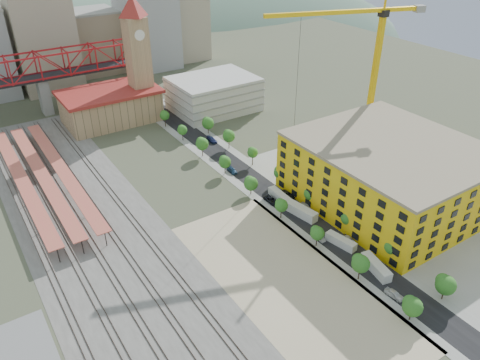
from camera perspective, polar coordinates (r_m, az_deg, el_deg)
ground at (r=135.03m, az=-1.15°, el=-4.00°), size 400.00×400.00×0.00m
ballast_strip at (r=137.46m, az=-18.03°, el=-5.03°), size 36.00×165.00×0.06m
dirt_lot at (r=113.30m, az=5.85°, el=-12.21°), size 28.00×67.00×0.06m
street_asphalt at (r=153.01m, az=0.90°, el=0.57°), size 12.00×170.00×0.06m
sidewalk_west at (r=150.41m, az=-0.83°, el=-0.01°), size 3.00×170.00×0.04m
sidewalk_east at (r=155.78m, az=2.58°, el=1.12°), size 3.00×170.00×0.04m
construction_pad at (r=148.92m, az=17.96°, el=-2.03°), size 50.00×90.00×0.06m
rail_tracks at (r=137.10m, az=-18.75°, el=-5.21°), size 26.56×160.00×0.18m
platform_canopies at (r=158.09m, az=-22.97°, el=0.62°), size 16.00×80.00×4.12m
station_hall at (r=197.10m, az=-15.47°, el=8.73°), size 38.00×24.00×13.10m
clock_tower at (r=192.62m, az=-12.45°, el=15.56°), size 12.00×12.00×52.00m
parking_garage at (r=202.01m, az=-3.21°, el=10.44°), size 34.00×26.00×14.00m
truss_bridge at (r=210.15m, az=-23.33°, el=12.25°), size 94.00×9.60×25.60m
construction_building at (r=142.15m, az=17.77°, el=0.78°), size 44.60×50.60×18.80m
street_trees at (r=146.07m, az=3.11°, el=-1.09°), size 15.40×124.40×8.00m
skyline at (r=251.43m, az=-18.10°, el=16.89°), size 133.00×46.00×60.00m
distant_hills at (r=400.89m, az=-15.72°, el=6.59°), size 647.00×264.00×227.00m
tower_crane at (r=161.98m, az=15.30°, el=14.64°), size 50.47×19.38×56.45m
site_trailer_a at (r=119.20m, az=16.24°, el=-10.15°), size 4.39×9.80×2.60m
site_trailer_b at (r=125.16m, az=12.20°, el=-7.34°), size 3.81×8.83×2.34m
site_trailer_c at (r=134.18m, az=7.46°, el=-3.81°), size 4.37×10.59×2.81m
site_trailer_d at (r=140.67m, az=4.83°, el=-1.96°), size 2.73×8.84×2.39m
car_0 at (r=114.12m, az=18.28°, el=-13.08°), size 2.40×4.80×1.57m
car_1 at (r=126.33m, az=9.67°, el=-6.92°), size 1.60×4.09×1.33m
car_2 at (r=139.43m, az=3.82°, el=-2.47°), size 2.39×5.12×1.42m
car_3 at (r=154.58m, az=-0.97°, el=1.19°), size 2.46×5.05×1.42m
car_4 at (r=127.30m, az=13.13°, el=-7.03°), size 1.64×3.88×1.31m
car_5 at (r=137.20m, az=7.98°, el=-3.32°), size 1.98×4.73×1.52m
car_6 at (r=142.40m, az=5.83°, el=-1.80°), size 2.81×5.32×1.43m
car_7 at (r=175.14m, az=-3.46°, el=4.92°), size 2.22×5.44×1.58m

